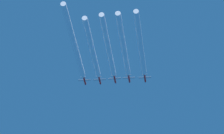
{
  "coord_description": "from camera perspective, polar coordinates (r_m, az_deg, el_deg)",
  "views": [
    {
      "loc": [
        41.59,
        -411.66,
        1.9
      ],
      "look_at": [
        -0.2,
        -15.49,
        238.99
      ],
      "focal_mm": 116.77,
      "sensor_mm": 36.0,
      "label": 1
    }
  ],
  "objects": [
    {
      "name": "smoke_trail_inner_right",
      "position": [
        442.79,
        0.9,
        1.67
      ],
      "size": [
        3.21,
        69.39,
        3.21
      ],
      "color": "white"
    },
    {
      "name": "jet_far_left",
      "position": [
        478.87,
        -2.16,
        -1.08
      ],
      "size": [
        8.17,
        11.9,
        2.86
      ],
      "color": "red"
    },
    {
      "name": "smoke_trail_far_left",
      "position": [
        439.82,
        -2.98,
        1.88
      ],
      "size": [
        3.21,
        81.48,
        3.21
      ],
      "color": "white"
    },
    {
      "name": "smoke_trail_center",
      "position": [
        443.84,
        -0.31,
        1.59
      ],
      "size": [
        3.21,
        69.01,
        3.21
      ],
      "color": "white"
    },
    {
      "name": "jet_far_right",
      "position": [
        475.69,
        2.59,
        -0.87
      ],
      "size": [
        8.17,
        11.9,
        2.86
      ],
      "color": "red"
    },
    {
      "name": "jet_inner_right",
      "position": [
        477.04,
        1.34,
        -0.9
      ],
      "size": [
        8.17,
        11.9,
        2.86
      ],
      "color": "red"
    },
    {
      "name": "smoke_trail_far_right",
      "position": [
        440.84,
        2.24,
        1.75
      ],
      "size": [
        3.21,
        70.68,
        3.21
      ],
      "color": "white"
    },
    {
      "name": "jet_center",
      "position": [
        477.87,
        0.22,
        -0.96
      ],
      "size": [
        8.17,
        11.9,
        2.86
      ],
      "color": "red"
    },
    {
      "name": "jet_inner_left",
      "position": [
        477.9,
        -0.98,
        -1.04
      ],
      "size": [
        8.17,
        11.9,
        2.86
      ],
      "color": "red"
    },
    {
      "name": "smoke_trail_inner_left",
      "position": [
        444.87,
        -1.57,
        1.42
      ],
      "size": [
        3.21,
        66.79,
        3.21
      ],
      "color": "white"
    }
  ]
}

